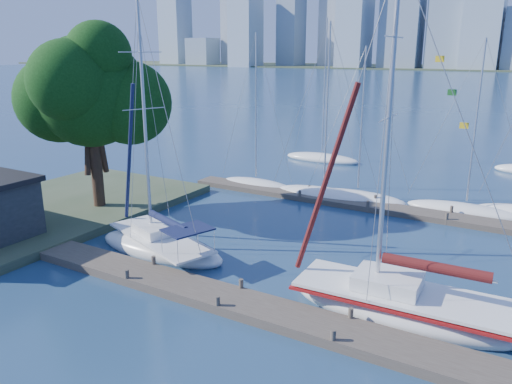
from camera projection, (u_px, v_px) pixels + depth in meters
The scene contains 12 objects.
ground at pixel (230, 305), 21.11m from camera, with size 700.00×700.00×0.00m, color navy.
near_dock at pixel (230, 300), 21.05m from camera, with size 26.00×2.00×0.40m, color #443A32.
far_dock at pixel (386, 209), 33.37m from camera, with size 30.00×1.80×0.36m, color #443A32.
shore at pixel (33, 215), 31.80m from camera, with size 12.00×22.00×0.50m, color #38472D.
tree at pixel (90, 89), 30.93m from camera, with size 9.34×8.50×12.11m.
sailboat_navy at pixel (160, 233), 26.25m from camera, with size 8.26×5.09×13.50m.
sailboat_maroon at pixel (403, 292), 19.94m from camera, with size 9.33×3.35×14.24m.
bg_boat_0 at pixel (256, 184), 39.36m from camera, with size 6.16×2.14×11.95m.
bg_boat_1 at pixel (324, 195), 36.34m from camera, with size 7.85×4.10×12.62m.
bg_boat_2 at pixel (358, 198), 35.68m from camera, with size 7.35×4.76×11.02m.
bg_boat_3 at pixel (465, 211), 32.81m from camera, with size 7.64×2.26×11.45m.
bg_boat_6 at pixel (322, 158), 48.67m from camera, with size 7.80×4.49×13.61m.
Camera 1 is at (10.56, -15.84, 10.36)m, focal length 35.00 mm.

